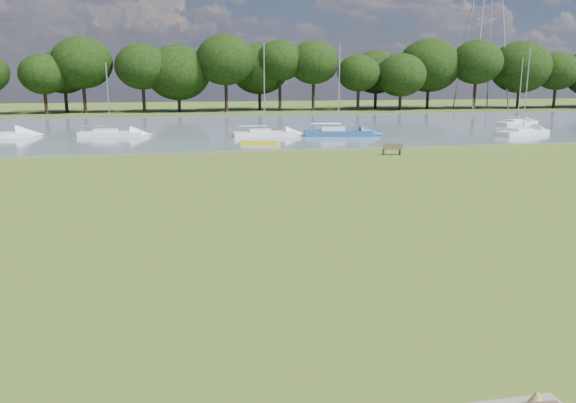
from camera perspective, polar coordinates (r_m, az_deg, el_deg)
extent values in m
plane|color=olive|center=(21.43, 0.28, -2.51)|extent=(220.00, 220.00, 0.00)
cube|color=slate|center=(62.64, -7.75, 7.36)|extent=(220.00, 40.00, 0.10)
cube|color=#4C6626|center=(92.51, -9.09, 8.97)|extent=(220.00, 20.00, 0.40)
cube|color=brown|center=(41.48, 9.69, 4.97)|extent=(0.13, 0.43, 0.43)
cube|color=brown|center=(41.80, 11.32, 4.97)|extent=(0.13, 0.43, 0.43)
cube|color=brown|center=(41.61, 10.52, 5.27)|extent=(1.45, 0.59, 0.05)
cube|color=brown|center=(41.40, 10.60, 5.54)|extent=(1.41, 0.21, 0.42)
cube|color=yellow|center=(46.85, -2.83, 5.99)|extent=(3.26, 1.88, 0.32)
cylinder|color=#999FAB|center=(101.98, 19.05, 17.26)|extent=(0.23, 0.23, 29.72)
cylinder|color=#999FAB|center=(104.25, 21.25, 16.98)|extent=(0.23, 0.23, 29.72)
cylinder|color=#999FAB|center=(105.84, 17.79, 17.15)|extent=(0.23, 0.23, 29.72)
cylinder|color=#999FAB|center=(108.03, 19.94, 16.90)|extent=(0.23, 0.23, 29.72)
cylinder|color=black|center=(90.27, -23.95, 9.39)|extent=(0.53, 0.53, 4.04)
ellipsoid|color=black|center=(90.22, -24.23, 12.51)|extent=(7.42, 7.42, 6.30)
cylinder|color=black|center=(89.08, -19.50, 9.81)|extent=(0.53, 0.53, 4.35)
ellipsoid|color=black|center=(89.05, -19.75, 13.22)|extent=(8.48, 8.48, 7.20)
cylinder|color=black|center=(88.45, -14.92, 9.79)|extent=(0.53, 0.53, 3.43)
ellipsoid|color=black|center=(88.37, -15.08, 12.51)|extent=(9.54, 9.54, 8.11)
cylinder|color=black|center=(88.35, -10.32, 10.11)|extent=(0.53, 0.53, 3.74)
ellipsoid|color=black|center=(88.28, -10.44, 13.07)|extent=(7.42, 7.42, 6.30)
cylinder|color=black|center=(88.80, -5.73, 10.35)|extent=(0.53, 0.53, 4.04)
ellipsoid|color=black|center=(88.75, -5.81, 13.54)|extent=(8.48, 8.48, 7.20)
cylinder|color=black|center=(89.79, -1.22, 10.53)|extent=(0.53, 0.53, 4.35)
ellipsoid|color=black|center=(89.76, -1.23, 13.93)|extent=(9.54, 9.54, 8.11)
cylinder|color=black|center=(91.34, 3.18, 10.27)|extent=(0.53, 0.53, 3.43)
ellipsoid|color=black|center=(91.27, 3.21, 12.90)|extent=(7.42, 7.42, 6.30)
cylinder|color=black|center=(93.36, 7.41, 10.33)|extent=(0.53, 0.53, 3.74)
ellipsoid|color=black|center=(93.30, 7.49, 13.13)|extent=(8.48, 8.48, 7.20)
cylinder|color=black|center=(95.86, 11.43, 10.33)|extent=(0.53, 0.53, 4.04)
ellipsoid|color=black|center=(95.81, 11.57, 13.28)|extent=(9.54, 9.54, 8.11)
cylinder|color=black|center=(98.79, 15.24, 10.29)|extent=(0.53, 0.53, 4.35)
ellipsoid|color=black|center=(98.76, 15.42, 13.37)|extent=(7.42, 7.42, 6.30)
cylinder|color=black|center=(102.13, 18.79, 9.87)|extent=(0.53, 0.53, 3.43)
ellipsoid|color=black|center=(102.07, 18.96, 12.22)|extent=(8.48, 8.48, 7.20)
cylinder|color=black|center=(105.81, 22.12, 9.78)|extent=(0.53, 0.53, 3.74)
ellipsoid|color=black|center=(105.76, 22.33, 12.24)|extent=(9.54, 9.54, 8.11)
cylinder|color=black|center=(109.82, 25.21, 9.66)|extent=(0.53, 0.53, 4.04)
ellipsoid|color=black|center=(109.78, 25.46, 12.22)|extent=(7.42, 7.42, 6.30)
cube|color=silver|center=(70.77, 22.27, 7.44)|extent=(5.76, 3.32, 0.66)
cube|color=silver|center=(70.38, 22.07, 7.76)|extent=(2.24, 1.80, 0.42)
cylinder|color=#A5A8AD|center=(70.59, 22.52, 10.45)|extent=(0.11, 0.11, 7.18)
cube|color=navy|center=(53.82, 5.12, 7.04)|extent=(6.61, 2.86, 0.75)
cube|color=silver|center=(53.72, 4.58, 7.53)|extent=(2.45, 1.77, 0.48)
cylinder|color=#A5A8AD|center=(53.58, 5.20, 11.46)|extent=(0.13, 0.13, 7.98)
cube|color=silver|center=(59.12, 22.74, 6.55)|extent=(6.26, 3.63, 0.63)
cube|color=silver|center=(58.70, 22.49, 6.91)|extent=(2.44, 1.96, 0.40)
cylinder|color=#A5A8AD|center=(58.90, 23.08, 10.49)|extent=(0.11, 0.11, 7.88)
cube|color=silver|center=(55.92, -17.58, 6.65)|extent=(5.97, 2.33, 0.62)
cube|color=silver|center=(55.99, -18.07, 7.01)|extent=(2.18, 1.52, 0.40)
cylinder|color=#A5A8AD|center=(55.71, -17.81, 10.03)|extent=(0.11, 0.11, 6.35)
cube|color=silver|center=(53.13, -2.38, 6.95)|extent=(5.92, 1.72, 0.65)
cube|color=silver|center=(53.01, -2.89, 7.36)|extent=(2.08, 1.32, 0.42)
cylinder|color=#A5A8AD|center=(52.88, -2.42, 11.45)|extent=(0.11, 0.11, 8.06)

